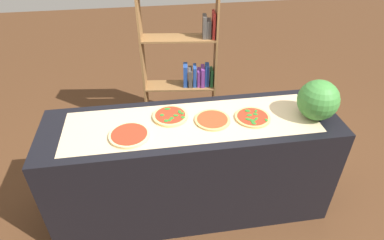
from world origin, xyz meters
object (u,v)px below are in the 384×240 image
at_px(pizza_spinach_1, 170,116).
at_px(watermelon, 318,100).
at_px(bookshelf, 188,70).
at_px(pizza_spinach_3, 253,117).
at_px(pizza_plain_0, 129,135).
at_px(pizza_plain_2, 212,120).

distance_m(pizza_spinach_1, watermelon, 1.08).
height_order(watermelon, bookshelf, bookshelf).
bearing_deg(bookshelf, pizza_spinach_3, -74.86).
relative_size(pizza_plain_0, bookshelf, 0.17).
xyz_separation_m(pizza_plain_0, bookshelf, (0.58, 1.26, -0.19)).
distance_m(watermelon, bookshelf, 1.49).
bearing_deg(watermelon, pizza_spinach_3, 173.89).
bearing_deg(pizza_spinach_1, watermelon, -8.31).
height_order(pizza_plain_0, watermelon, watermelon).
distance_m(pizza_spinach_1, bookshelf, 1.12).
bearing_deg(pizza_plain_0, pizza_spinach_3, 4.99).
bearing_deg(pizza_plain_2, pizza_spinach_1, 162.94).
height_order(pizza_spinach_1, watermelon, watermelon).
distance_m(pizza_plain_0, watermelon, 1.37).
height_order(pizza_spinach_1, pizza_plain_2, pizza_spinach_1).
bearing_deg(pizza_spinach_3, bookshelf, 105.14).
relative_size(pizza_spinach_1, watermelon, 0.89).
bearing_deg(pizza_plain_0, pizza_spinach_1, 31.48).
height_order(pizza_plain_0, pizza_spinach_3, same).
height_order(pizza_plain_2, bookshelf, bookshelf).
bearing_deg(pizza_spinach_1, pizza_spinach_3, -9.98).
bearing_deg(pizza_plain_0, watermelon, 1.25).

